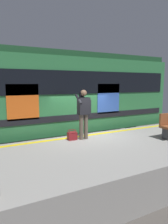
% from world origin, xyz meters
% --- Properties ---
extents(ground_plane, '(23.57, 23.57, 0.00)m').
position_xyz_m(ground_plane, '(0.00, 0.00, 0.00)').
color(ground_plane, '#4C4742').
extents(platform, '(13.45, 3.68, 1.05)m').
position_xyz_m(platform, '(0.00, 1.84, 0.53)').
color(platform, gray).
rests_on(platform, ground).
extents(safety_line, '(13.18, 0.16, 0.01)m').
position_xyz_m(safety_line, '(0.00, 0.30, 1.06)').
color(safety_line, yellow).
rests_on(safety_line, platform).
extents(track_rail_near, '(17.48, 0.08, 0.16)m').
position_xyz_m(track_rail_near, '(0.00, -1.14, 0.08)').
color(track_rail_near, slate).
rests_on(track_rail_near, ground).
extents(track_rail_far, '(17.48, 0.08, 0.16)m').
position_xyz_m(track_rail_far, '(0.00, -2.58, 0.08)').
color(track_rail_far, slate).
rests_on(track_rail_far, ground).
extents(train_carriage, '(10.31, 2.82, 4.11)m').
position_xyz_m(train_carriage, '(0.43, -1.85, 2.59)').
color(train_carriage, '#2D723F').
rests_on(train_carriage, ground).
extents(passenger, '(0.57, 0.55, 1.72)m').
position_xyz_m(passenger, '(0.42, 0.67, 2.07)').
color(passenger, brown).
rests_on(passenger, platform).
extents(handbag, '(0.31, 0.29, 0.34)m').
position_xyz_m(handbag, '(0.82, 0.58, 1.20)').
color(handbag, maroon).
rests_on(handbag, platform).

